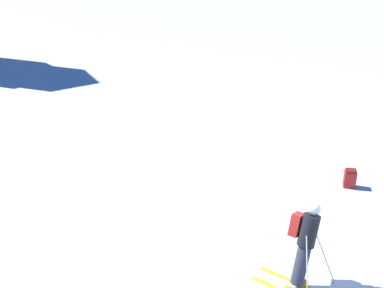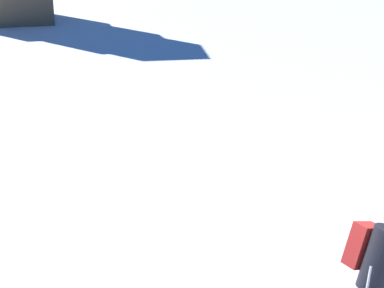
# 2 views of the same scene
# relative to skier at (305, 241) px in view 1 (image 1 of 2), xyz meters

# --- Properties ---
(ground_plane) EXTENTS (300.00, 300.00, 0.00)m
(ground_plane) POSITION_rel_skier_xyz_m (0.54, -0.13, -0.98)
(ground_plane) COLOR white
(skier) EXTENTS (1.31, 1.75, 1.79)m
(skier) POSITION_rel_skier_xyz_m (0.00, 0.00, 0.00)
(skier) COLOR yellow
(skier) RESTS_ON ground
(spare_backpack) EXTENTS (0.37, 0.36, 0.50)m
(spare_backpack) POSITION_rel_skier_xyz_m (3.61, 1.92, -0.74)
(spare_backpack) COLOR #AD231E
(spare_backpack) RESTS_ON ground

